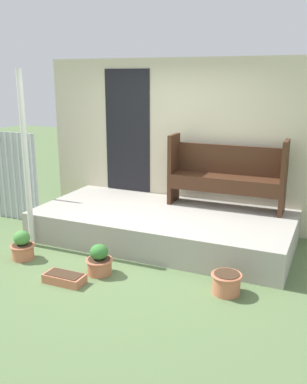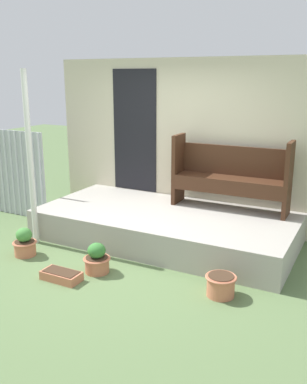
{
  "view_description": "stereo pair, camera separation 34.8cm",
  "coord_description": "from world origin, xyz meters",
  "px_view_note": "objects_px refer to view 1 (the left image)",
  "views": [
    {
      "loc": [
        2.41,
        -4.56,
        2.33
      ],
      "look_at": [
        0.26,
        0.31,
        0.88
      ],
      "focal_mm": 40.0,
      "sensor_mm": 36.0,
      "label": 1
    },
    {
      "loc": [
        2.72,
        -4.41,
        2.33
      ],
      "look_at": [
        0.26,
        0.31,
        0.88
      ],
      "focal_mm": 40.0,
      "sensor_mm": 36.0,
      "label": 2
    }
  ],
  "objects_px": {
    "support_post": "(26,161)",
    "flower_pot_left": "(22,247)",
    "planter_box_rect": "(64,278)",
    "bench": "(227,172)",
    "flower_pot_middle": "(99,261)",
    "flower_pot_right": "(226,282)"
  },
  "relations": [
    {
      "from": "support_post",
      "to": "planter_box_rect",
      "type": "xyz_separation_m",
      "value": [
        1.09,
        -0.77,
        -1.16
      ]
    },
    {
      "from": "flower_pot_right",
      "to": "planter_box_rect",
      "type": "relative_size",
      "value": 0.72
    },
    {
      "from": "flower_pot_left",
      "to": "bench",
      "type": "bearing_deg",
      "value": 42.18
    },
    {
      "from": "flower_pot_middle",
      "to": "planter_box_rect",
      "type": "distance_m",
      "value": 0.46
    },
    {
      "from": "bench",
      "to": "flower_pot_middle",
      "type": "xyz_separation_m",
      "value": [
        -1.03,
        -1.95,
        -0.8
      ]
    },
    {
      "from": "planter_box_rect",
      "to": "bench",
      "type": "bearing_deg",
      "value": 61.11
    },
    {
      "from": "support_post",
      "to": "flower_pot_left",
      "type": "bearing_deg",
      "value": -65.33
    },
    {
      "from": "bench",
      "to": "flower_pot_left",
      "type": "distance_m",
      "value": 3.05
    },
    {
      "from": "planter_box_rect",
      "to": "flower_pot_middle",
      "type": "bearing_deg",
      "value": 56.06
    },
    {
      "from": "flower_pot_left",
      "to": "planter_box_rect",
      "type": "distance_m",
      "value": 0.97
    },
    {
      "from": "support_post",
      "to": "flower_pot_left",
      "type": "height_order",
      "value": "support_post"
    },
    {
      "from": "support_post",
      "to": "flower_pot_right",
      "type": "relative_size",
      "value": 7.0
    },
    {
      "from": "flower_pot_left",
      "to": "planter_box_rect",
      "type": "xyz_separation_m",
      "value": [
        0.9,
        -0.35,
        -0.11
      ]
    },
    {
      "from": "support_post",
      "to": "flower_pot_right",
      "type": "bearing_deg",
      "value": -5.11
    },
    {
      "from": "bench",
      "to": "flower_pot_right",
      "type": "bearing_deg",
      "value": -75.5
    },
    {
      "from": "support_post",
      "to": "bench",
      "type": "distance_m",
      "value": 2.85
    },
    {
      "from": "flower_pot_right",
      "to": "planter_box_rect",
      "type": "bearing_deg",
      "value": -163.97
    },
    {
      "from": "support_post",
      "to": "planter_box_rect",
      "type": "distance_m",
      "value": 1.77
    },
    {
      "from": "support_post",
      "to": "planter_box_rect",
      "type": "relative_size",
      "value": 5.06
    },
    {
      "from": "bench",
      "to": "flower_pot_right",
      "type": "distance_m",
      "value": 2.05
    },
    {
      "from": "flower_pot_right",
      "to": "planter_box_rect",
      "type": "xyz_separation_m",
      "value": [
        -1.78,
        -0.51,
        -0.08
      ]
    },
    {
      "from": "flower_pot_left",
      "to": "flower_pot_middle",
      "type": "bearing_deg",
      "value": 1.22
    }
  ]
}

